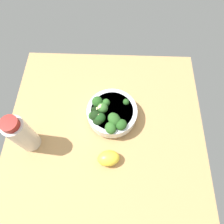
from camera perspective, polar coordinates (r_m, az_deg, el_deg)
name	(u,v)px	position (r cm, az deg, el deg)	size (l,w,h in cm)	color
ground_plane	(106,132)	(73.52, -1.82, -5.78)	(70.02, 70.02, 3.39)	tan
bowl_of_broccoli	(110,113)	(70.17, -0.52, -0.43)	(18.57, 17.61, 9.14)	white
lemon_wedge	(108,158)	(66.72, -1.01, -13.00)	(7.29, 5.18, 4.55)	yellow
bottle_tall	(22,134)	(68.37, -24.24, -5.77)	(6.60, 6.60, 17.81)	beige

